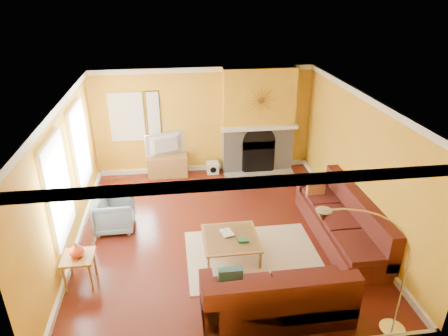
{
  "coord_description": "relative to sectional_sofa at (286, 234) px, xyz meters",
  "views": [
    {
      "loc": [
        -0.82,
        -6.62,
        4.56
      ],
      "look_at": [
        0.15,
        0.4,
        1.23
      ],
      "focal_mm": 32.0,
      "sensor_mm": 36.0,
      "label": 1
    }
  ],
  "objects": [
    {
      "name": "window_back",
      "position": [
        -3.0,
        3.84,
        1.1
      ],
      "size": [
        0.82,
        0.06,
        1.22
      ],
      "primitive_type": "cube",
      "color": "white",
      "rests_on": "wall_back"
    },
    {
      "name": "ceiling",
      "position": [
        -1.1,
        0.88,
        2.26
      ],
      "size": [
        5.5,
        6.0,
        0.02
      ],
      "primitive_type": "cube",
      "color": "white",
      "rests_on": "ground"
    },
    {
      "name": "side_table",
      "position": [
        -3.55,
        -0.27,
        -0.17
      ],
      "size": [
        0.5,
        0.5,
        0.55
      ],
      "primitive_type": null,
      "color": "#9F723A",
      "rests_on": "floor"
    },
    {
      "name": "sunburst",
      "position": [
        0.25,
        3.45,
        1.5
      ],
      "size": [
        0.7,
        0.04,
        0.7
      ],
      "primitive_type": null,
      "color": "olive",
      "rests_on": "fireplace"
    },
    {
      "name": "book",
      "position": [
        -1.14,
        0.24,
        -0.04
      ],
      "size": [
        0.26,
        0.31,
        0.03
      ],
      "primitive_type": "imported",
      "rotation": [
        0.0,
        0.0,
        0.26
      ],
      "color": "white",
      "rests_on": "coffee_table"
    },
    {
      "name": "baseboard",
      "position": [
        -1.1,
        0.88,
        -0.39
      ],
      "size": [
        5.5,
        6.0,
        0.12
      ],
      "primitive_type": null,
      "color": "white",
      "rests_on": "floor"
    },
    {
      "name": "coffee_table",
      "position": [
        -0.99,
        0.14,
        -0.25
      ],
      "size": [
        1.0,
        1.0,
        0.4
      ],
      "primitive_type": null,
      "color": "white",
      "rests_on": "floor"
    },
    {
      "name": "wall_right",
      "position": [
        1.66,
        0.88,
        0.9
      ],
      "size": [
        0.02,
        6.0,
        2.7
      ],
      "primitive_type": "cube",
      "color": "gold",
      "rests_on": "ground"
    },
    {
      "name": "mantel",
      "position": [
        0.25,
        3.44,
        0.8
      ],
      "size": [
        1.92,
        0.22,
        0.08
      ],
      "primitive_type": "cube",
      "color": "white",
      "rests_on": "fireplace"
    },
    {
      "name": "wall_back",
      "position": [
        -1.1,
        3.89,
        0.9
      ],
      "size": [
        5.5,
        0.02,
        2.7
      ],
      "primitive_type": "cube",
      "color": "gold",
      "rests_on": "ground"
    },
    {
      "name": "hearth",
      "position": [
        0.25,
        3.13,
        -0.42
      ],
      "size": [
        1.8,
        0.7,
        0.06
      ],
      "primitive_type": "cube",
      "color": "#9E9A95",
      "rests_on": "floor"
    },
    {
      "name": "sectional_sofa",
      "position": [
        0.0,
        0.0,
        0.0
      ],
      "size": [
        3.29,
        3.64,
        0.9
      ],
      "primitive_type": null,
      "color": "#541F1B",
      "rests_on": "floor"
    },
    {
      "name": "subwoofer",
      "position": [
        -0.93,
        3.63,
        -0.3
      ],
      "size": [
        0.3,
        0.3,
        0.3
      ],
      "primitive_type": "cube",
      "color": "white",
      "rests_on": "floor"
    },
    {
      "name": "window_left_far",
      "position": [
        -3.82,
        0.28,
        1.05
      ],
      "size": [
        0.06,
        1.22,
        1.72
      ],
      "primitive_type": "cube",
      "color": "white",
      "rests_on": "wall_left"
    },
    {
      "name": "armchair",
      "position": [
        -3.16,
        1.33,
        -0.1
      ],
      "size": [
        0.78,
        0.76,
        0.71
      ],
      "primitive_type": "imported",
      "rotation": [
        0.0,
        0.0,
        1.57
      ],
      "color": "gray",
      "rests_on": "floor"
    },
    {
      "name": "wall_left",
      "position": [
        -3.86,
        0.88,
        0.9
      ],
      "size": [
        0.02,
        6.0,
        2.7
      ],
      "primitive_type": "cube",
      "color": "gold",
      "rests_on": "ground"
    },
    {
      "name": "fireplace",
      "position": [
        0.25,
        3.68,
        0.9
      ],
      "size": [
        1.8,
        0.4,
        2.7
      ],
      "primitive_type": null,
      "color": "#9E9A95",
      "rests_on": "floor"
    },
    {
      "name": "wall_art",
      "position": [
        -2.35,
        3.85,
        1.15
      ],
      "size": [
        0.34,
        0.04,
        1.14
      ],
      "primitive_type": "cube",
      "color": "white",
      "rests_on": "wall_back"
    },
    {
      "name": "floor",
      "position": [
        -1.1,
        0.88,
        -0.46
      ],
      "size": [
        5.5,
        6.0,
        0.02
      ],
      "primitive_type": "cube",
      "color": "maroon",
      "rests_on": "ground"
    },
    {
      "name": "tv",
      "position": [
        -2.08,
        3.63,
        0.39
      ],
      "size": [
        1.01,
        0.48,
        0.59
      ],
      "primitive_type": "imported",
      "rotation": [
        0.0,
        0.0,
        3.49
      ],
      "color": "black",
      "rests_on": "media_console"
    },
    {
      "name": "vase",
      "position": [
        -3.55,
        -0.27,
        0.22
      ],
      "size": [
        0.24,
        0.24,
        0.25
      ],
      "primitive_type": "imported",
      "color": "red",
      "rests_on": "side_table"
    },
    {
      "name": "rug",
      "position": [
        -0.59,
        0.06,
        -0.44
      ],
      "size": [
        2.4,
        1.8,
        0.02
      ],
      "primitive_type": "cube",
      "color": "beige",
      "rests_on": "floor"
    },
    {
      "name": "wall_front",
      "position": [
        -1.1,
        -2.13,
        0.9
      ],
      "size": [
        5.5,
        0.02,
        2.7
      ],
      "primitive_type": "cube",
      "color": "gold",
      "rests_on": "ground"
    },
    {
      "name": "window_left_near",
      "position": [
        -3.82,
        2.18,
        1.05
      ],
      "size": [
        0.06,
        1.22,
        1.72
      ],
      "primitive_type": "cube",
      "color": "white",
      "rests_on": "wall_left"
    },
    {
      "name": "arc_lamp",
      "position": [
        0.46,
        -1.92,
        0.61
      ],
      "size": [
        1.35,
        0.36,
        2.12
      ],
      "primitive_type": null,
      "color": "silver",
      "rests_on": "floor"
    },
    {
      "name": "crown_molding",
      "position": [
        -1.1,
        0.88,
        2.19
      ],
      "size": [
        5.5,
        6.0,
        0.12
      ],
      "primitive_type": null,
      "color": "white",
      "rests_on": "ceiling"
    },
    {
      "name": "media_console",
      "position": [
        -2.08,
        3.63,
        -0.17
      ],
      "size": [
        1.0,
        0.45,
        0.55
      ],
      "primitive_type": "cube",
      "color": "#9F723A",
      "rests_on": "floor"
    }
  ]
}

